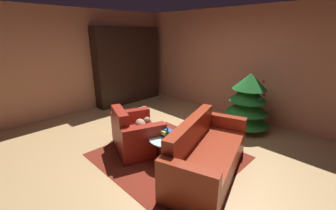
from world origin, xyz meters
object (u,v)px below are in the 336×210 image
at_px(couch_red, 206,155).
at_px(decorated_tree, 248,102).
at_px(bookshelf_unit, 132,66).
at_px(coffee_table, 168,140).
at_px(book_stack_on_table, 168,133).
at_px(bottle_on_table, 167,137).
at_px(armchair_red, 136,134).

height_order(couch_red, decorated_tree, decorated_tree).
height_order(bookshelf_unit, decorated_tree, bookshelf_unit).
distance_m(coffee_table, book_stack_on_table, 0.12).
relative_size(book_stack_on_table, bottle_on_table, 0.87).
xyz_separation_m(coffee_table, decorated_tree, (0.35, 2.11, 0.27)).
bearing_deg(coffee_table, book_stack_on_table, 131.86).
bearing_deg(decorated_tree, couch_red, -81.26).
bearing_deg(coffee_table, couch_red, 17.22).
xyz_separation_m(couch_red, bottle_on_table, (-0.52, -0.32, 0.24)).
relative_size(book_stack_on_table, decorated_tree, 0.18).
relative_size(couch_red, decorated_tree, 1.62).
relative_size(couch_red, coffee_table, 3.30).
distance_m(coffee_table, decorated_tree, 2.15).
bearing_deg(bookshelf_unit, armchair_red, -35.68).
xyz_separation_m(bookshelf_unit, decorated_tree, (3.54, 0.45, -0.47)).
distance_m(coffee_table, bottle_on_table, 0.23).
relative_size(bookshelf_unit, book_stack_on_table, 9.84).
height_order(couch_red, coffee_table, couch_red).
distance_m(bookshelf_unit, coffee_table, 3.67).
distance_m(bottle_on_table, decorated_tree, 2.25).
height_order(couch_red, book_stack_on_table, couch_red).
bearing_deg(book_stack_on_table, bookshelf_unit, 152.87).
distance_m(couch_red, coffee_table, 0.68).
bearing_deg(book_stack_on_table, bottle_on_table, -46.42).
bearing_deg(book_stack_on_table, couch_red, 14.03).
bearing_deg(armchair_red, coffee_table, 11.47).
bearing_deg(decorated_tree, book_stack_on_table, -100.21).
bearing_deg(armchair_red, decorated_tree, 65.16).
height_order(bookshelf_unit, couch_red, bookshelf_unit).
bearing_deg(bottle_on_table, decorated_tree, 84.21).
bearing_deg(book_stack_on_table, armchair_red, -165.51).
xyz_separation_m(armchair_red, coffee_table, (0.70, 0.14, 0.08)).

